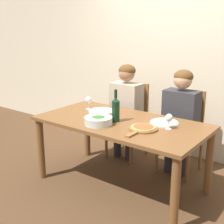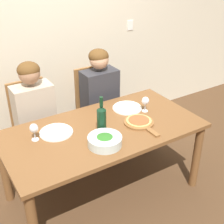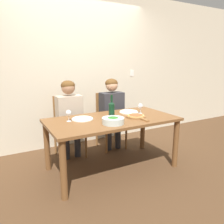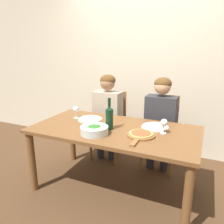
% 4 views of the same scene
% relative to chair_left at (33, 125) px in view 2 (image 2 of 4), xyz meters
% --- Properties ---
extents(ground_plane, '(40.00, 40.00, 0.00)m').
position_rel_chair_left_xyz_m(ground_plane, '(0.39, -0.76, -0.50)').
color(ground_plane, '#4C331E').
extents(back_wall, '(10.00, 0.06, 2.70)m').
position_rel_chair_left_xyz_m(back_wall, '(0.39, 0.45, 0.85)').
color(back_wall, beige).
rests_on(back_wall, ground).
extents(dining_table, '(1.74, 0.90, 0.72)m').
position_rel_chair_left_xyz_m(dining_table, '(0.39, -0.76, 0.13)').
color(dining_table, brown).
rests_on(dining_table, ground).
extents(chair_left, '(0.42, 0.42, 0.95)m').
position_rel_chair_left_xyz_m(chair_left, '(0.00, 0.00, 0.00)').
color(chair_left, brown).
rests_on(chair_left, ground).
extents(chair_right, '(0.42, 0.42, 0.95)m').
position_rel_chair_left_xyz_m(chair_right, '(0.74, 0.00, 0.00)').
color(chair_right, brown).
rests_on(chair_right, ground).
extents(person_woman, '(0.47, 0.51, 1.20)m').
position_rel_chair_left_xyz_m(person_woman, '(0.00, -0.12, 0.22)').
color(person_woman, '#28282D').
rests_on(person_woman, ground).
extents(person_man, '(0.47, 0.51, 1.20)m').
position_rel_chair_left_xyz_m(person_man, '(0.74, -0.12, 0.22)').
color(person_man, '#28282D').
rests_on(person_man, ground).
extents(wine_bottle, '(0.08, 0.08, 0.33)m').
position_rel_chair_left_xyz_m(wine_bottle, '(0.35, -0.81, 0.36)').
color(wine_bottle, black).
rests_on(wine_bottle, dining_table).
extents(broccoli_bowl, '(0.28, 0.28, 0.08)m').
position_rel_chair_left_xyz_m(broccoli_bowl, '(0.27, -0.99, 0.27)').
color(broccoli_bowl, silver).
rests_on(broccoli_bowl, dining_table).
extents(dinner_plate_left, '(0.29, 0.29, 0.02)m').
position_rel_chair_left_xyz_m(dinner_plate_left, '(0.01, -0.62, 0.24)').
color(dinner_plate_left, silver).
rests_on(dinner_plate_left, dining_table).
extents(dinner_plate_right, '(0.29, 0.29, 0.02)m').
position_rel_chair_left_xyz_m(dinner_plate_right, '(0.78, -0.57, 0.24)').
color(dinner_plate_right, silver).
rests_on(dinner_plate_right, dining_table).
extents(pizza_on_board, '(0.27, 0.41, 0.04)m').
position_rel_chair_left_xyz_m(pizza_on_board, '(0.71, -0.87, 0.24)').
color(pizza_on_board, brown).
rests_on(pizza_on_board, dining_table).
extents(wine_glass_left, '(0.07, 0.07, 0.15)m').
position_rel_chair_left_xyz_m(wine_glass_left, '(-0.17, -0.62, 0.33)').
color(wine_glass_left, silver).
rests_on(wine_glass_left, dining_table).
extents(wine_glass_right, '(0.07, 0.07, 0.15)m').
position_rel_chair_left_xyz_m(wine_glass_right, '(0.89, -0.71, 0.33)').
color(wine_glass_right, silver).
rests_on(wine_glass_right, dining_table).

